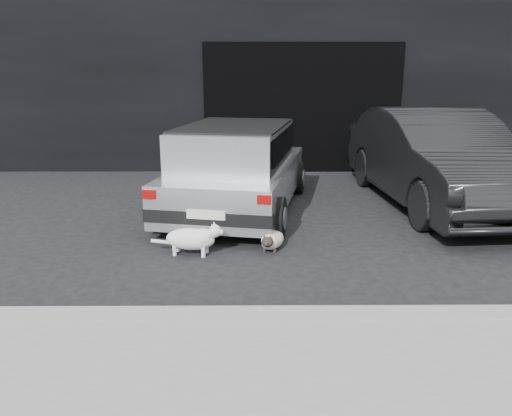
{
  "coord_description": "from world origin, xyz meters",
  "views": [
    {
      "loc": [
        -0.02,
        -6.34,
        2.05
      ],
      "look_at": [
        0.02,
        -0.71,
        0.5
      ],
      "focal_mm": 35.0,
      "sensor_mm": 36.0,
      "label": 1
    }
  ],
  "objects_px": {
    "silver_hatchback": "(237,164)",
    "cat_white": "(194,238)",
    "second_car": "(435,158)",
    "cat_siamese": "(272,240)"
  },
  "relations": [
    {
      "from": "cat_siamese",
      "to": "second_car",
      "type": "bearing_deg",
      "value": -125.44
    },
    {
      "from": "second_car",
      "to": "cat_siamese",
      "type": "relative_size",
      "value": 6.32
    },
    {
      "from": "silver_hatchback",
      "to": "cat_siamese",
      "type": "relative_size",
      "value": 5.3
    },
    {
      "from": "silver_hatchback",
      "to": "second_car",
      "type": "bearing_deg",
      "value": 17.8
    },
    {
      "from": "silver_hatchback",
      "to": "cat_white",
      "type": "distance_m",
      "value": 1.97
    },
    {
      "from": "cat_siamese",
      "to": "cat_white",
      "type": "relative_size",
      "value": 0.84
    },
    {
      "from": "second_car",
      "to": "cat_white",
      "type": "relative_size",
      "value": 5.29
    },
    {
      "from": "cat_siamese",
      "to": "cat_white",
      "type": "height_order",
      "value": "cat_white"
    },
    {
      "from": "cat_white",
      "to": "second_car",
      "type": "bearing_deg",
      "value": 131.89
    },
    {
      "from": "second_car",
      "to": "cat_white",
      "type": "bearing_deg",
      "value": -152.28
    }
  ]
}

